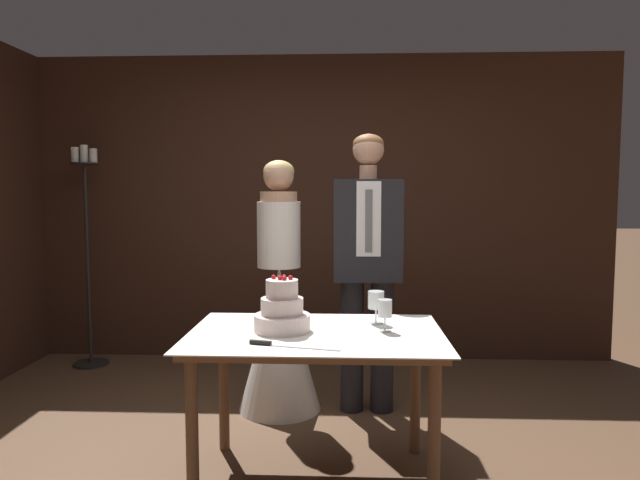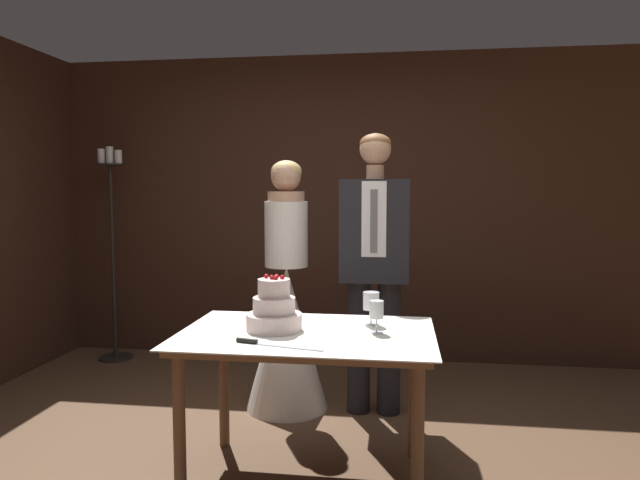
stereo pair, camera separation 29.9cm
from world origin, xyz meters
TOP-DOWN VIEW (x-y plane):
  - wall_back at (0.00, 2.25)m, footprint 5.00×0.12m
  - cake_table at (0.10, 0.07)m, footprint 1.23×0.84m
  - tiered_cake at (-0.07, 0.09)m, footprint 0.27×0.27m
  - cake_knife at (-0.06, -0.18)m, footprint 0.41×0.12m
  - wine_glass_near at (0.40, 0.27)m, footprint 0.08×0.08m
  - wine_glass_middle at (0.43, 0.10)m, footprint 0.07×0.07m
  - bride at (-0.19, 1.00)m, footprint 0.54×0.54m
  - groom at (0.38, 1.00)m, footprint 0.43×0.25m
  - candle_stand at (-1.87, 1.89)m, footprint 0.28×0.28m

SIDE VIEW (x-z plane):
  - bride at x=-0.19m, z-range -0.22..1.41m
  - cake_table at x=0.10m, z-range 0.28..1.03m
  - cake_knife at x=-0.06m, z-range 0.75..0.77m
  - tiered_cake at x=-0.07m, z-range 0.71..0.99m
  - wine_glass_middle at x=0.43m, z-range 0.78..0.94m
  - wine_glass_near at x=0.40m, z-range 0.78..0.95m
  - candle_stand at x=-1.87m, z-range 0.02..1.82m
  - groom at x=0.38m, z-range 0.10..1.90m
  - wall_back at x=0.00m, z-range 0.00..2.57m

